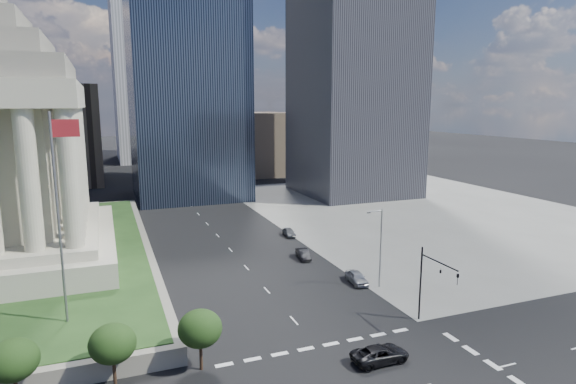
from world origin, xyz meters
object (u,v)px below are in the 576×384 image
pickup_truck (380,354)px  parked_sedan_far (289,232)px  flagpole (59,208)px  parked_sedan_near (357,277)px  street_lamp_north (380,244)px  parked_sedan_mid (303,254)px  traffic_signal_ne (432,278)px

pickup_truck → parked_sedan_far: 42.28m
parked_sedan_far → flagpole: bearing=-135.3°
flagpole → pickup_truck: bearing=-29.2°
pickup_truck → parked_sedan_far: pickup_truck is taller
flagpole → parked_sedan_near: size_ratio=4.43×
street_lamp_north → parked_sedan_near: 5.66m
street_lamp_north → pickup_truck: bearing=-121.0°
parked_sedan_near → parked_sedan_mid: bearing=108.0°
parked_sedan_near → parked_sedan_mid: 11.93m
flagpole → traffic_signal_ne: size_ratio=2.50×
pickup_truck → parked_sedan_far: (7.45, 41.62, -0.03)m
traffic_signal_ne → street_lamp_north: size_ratio=0.80×
street_lamp_north → traffic_signal_ne: bearing=-94.2°
flagpole → parked_sedan_far: flagpole is taller
flagpole → parked_sedan_far: 44.75m
flagpole → parked_sedan_far: (33.33, 27.16, -12.41)m
street_lamp_north → parked_sedan_mid: size_ratio=2.35×
parked_sedan_mid → parked_sedan_far: (2.50, 12.33, 0.01)m
traffic_signal_ne → pickup_truck: size_ratio=1.51×
street_lamp_north → flagpole: bearing=-178.4°
traffic_signal_ne → pickup_truck: traffic_signal_ne is taller
parked_sedan_near → pickup_truck: bearing=-107.0°
flagpole → parked_sedan_near: 35.68m
parked_sedan_mid → traffic_signal_ne: bearing=-73.6°
parked_sedan_far → pickup_truck: bearing=-94.6°
flagpole → pickup_truck: (25.88, -14.45, -12.38)m
parked_sedan_mid → parked_sedan_far: parked_sedan_far is taller
traffic_signal_ne → street_lamp_north: 11.34m
flagpole → traffic_signal_ne: 36.69m
traffic_signal_ne → parked_sedan_mid: traffic_signal_ne is taller
street_lamp_north → parked_sedan_far: street_lamp_north is taller
street_lamp_north → parked_sedan_near: bearing=130.1°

